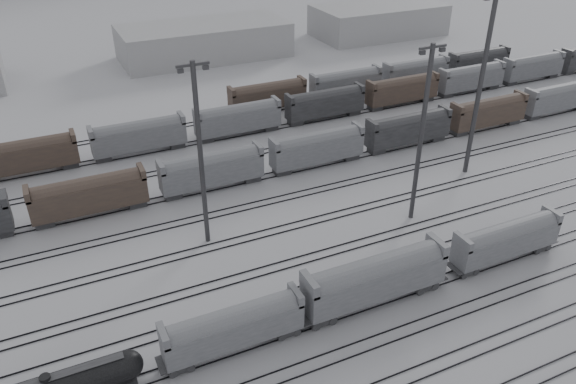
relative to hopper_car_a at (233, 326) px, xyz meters
name	(u,v)px	position (x,y,z in m)	size (l,w,h in m)	color
ground	(389,305)	(17.13, -1.00, -3.04)	(900.00, 900.00, 0.00)	silver
tracks	(314,223)	(17.13, 16.50, -2.96)	(220.00, 71.50, 0.16)	black
hopper_car_a	(233,326)	(0.00, 0.00, 0.00)	(13.76, 2.73, 4.92)	black
hopper_car_b	(375,277)	(15.76, 0.00, 0.54)	(16.19, 3.22, 5.79)	black
hopper_car_c	(507,238)	(33.84, 0.00, 0.08)	(14.10, 2.80, 5.04)	black
light_mast_b	(200,153)	(3.34, 18.68, 9.17)	(3.68, 0.59, 23.01)	#37373A
light_mast_c	(422,132)	(29.64, 12.40, 9.36)	(3.74, 0.60, 23.38)	#37373A
light_mast_d	(481,82)	(44.92, 19.57, 11.24)	(4.31, 0.69, 26.91)	#37373A
bg_string_near	(317,149)	(25.13, 31.00, -0.24)	(151.00, 3.00, 5.60)	slate
bg_string_mid	(325,105)	(35.13, 47.00, -0.24)	(151.00, 3.00, 5.60)	black
bg_string_far	(381,79)	(52.63, 55.00, -0.24)	(66.00, 3.00, 5.60)	#4B3B2F
warehouse_mid	(204,41)	(27.13, 94.00, 0.96)	(40.00, 18.00, 8.00)	#A5A5A8
warehouse_right	(378,20)	(77.13, 94.00, 0.96)	(35.00, 18.00, 8.00)	#A5A5A8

